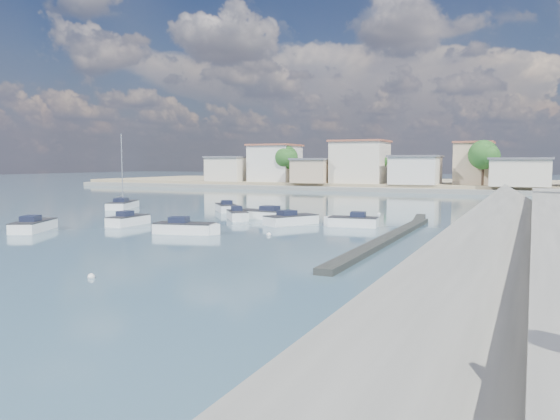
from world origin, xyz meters
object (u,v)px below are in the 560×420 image
motorboat_h (188,229)px  motorboat_f (226,208)px  motorboat_e (130,221)px  motorboat_b (294,220)px  motorboat_c (262,215)px  motorboat_g (238,216)px  motorboat_d (351,222)px  sailboat (124,205)px  motorboat_a (35,226)px

motorboat_h → motorboat_f: bearing=111.9°
motorboat_h → motorboat_e: bearing=160.9°
motorboat_e → motorboat_f: 15.01m
motorboat_b → motorboat_h: same height
motorboat_f → motorboat_h: same height
motorboat_c → motorboat_f: size_ratio=1.34×
motorboat_g → motorboat_d: bearing=-3.1°
motorboat_f → sailboat: bearing=-172.9°
motorboat_d → motorboat_h: size_ratio=0.89×
motorboat_b → motorboat_f: 14.70m
motorboat_g → motorboat_c: bearing=50.5°
motorboat_b → motorboat_f: (-11.96, 8.54, 0.00)m
motorboat_f → sailboat: size_ratio=0.51×
motorboat_h → motorboat_b: bearing=62.2°
motorboat_f → motorboat_e: bearing=-93.0°
motorboat_b → sailboat: size_ratio=0.57×
motorboat_e → motorboat_h: bearing=-19.1°
motorboat_c → sailboat: size_ratio=0.69×
motorboat_e → motorboat_d: bearing=21.4°
motorboat_a → motorboat_g: 17.56m
motorboat_d → motorboat_f: same height
motorboat_d → sailboat: bearing=168.0°
motorboat_d → motorboat_g: (-11.33, 0.62, 0.00)m
motorboat_g → motorboat_h: 10.43m
motorboat_h → motorboat_d: bearing=44.5°
motorboat_e → motorboat_f: same height
motorboat_e → sailboat: 18.16m
motorboat_d → motorboat_f: (-17.02, 8.02, 0.00)m
motorboat_c → motorboat_a: bearing=-127.8°
motorboat_a → motorboat_h: (12.14, 3.58, -0.00)m
sailboat → motorboat_h: bearing=-38.6°
motorboat_b → motorboat_c: bearing=146.2°
motorboat_d → motorboat_h: bearing=-135.5°
motorboat_c → motorboat_g: 2.56m
sailboat → motorboat_f: bearing=7.1°
motorboat_b → motorboat_f: bearing=144.5°
motorboat_f → motorboat_h: bearing=-68.1°
motorboat_b → motorboat_f: same height
motorboat_a → motorboat_h: bearing=16.4°
motorboat_c → motorboat_h: same height
motorboat_a → motorboat_f: 21.90m
sailboat → motorboat_b: bearing=-15.5°
motorboat_g → motorboat_f: bearing=127.5°
motorboat_b → sailboat: bearing=164.5°
sailboat → motorboat_e: bearing=-47.5°
motorboat_a → motorboat_d: bearing=31.1°
motorboat_c → sailboat: 20.72m
motorboat_b → motorboat_d: size_ratio=1.11×
motorboat_e → motorboat_h: size_ratio=0.89×
motorboat_g → motorboat_b: bearing=-10.2°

